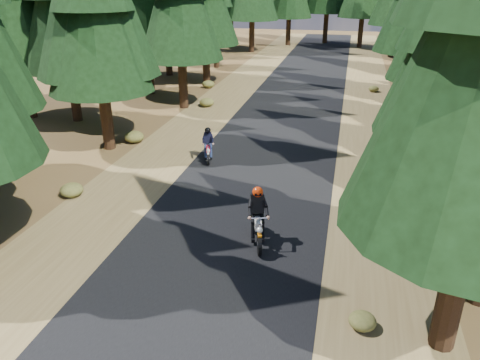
# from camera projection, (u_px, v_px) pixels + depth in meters

# --- Properties ---
(ground) EXTENTS (120.00, 120.00, 0.00)m
(ground) POSITION_uv_depth(u_px,v_px,m) (229.00, 231.00, 14.58)
(ground) COLOR #4B331A
(ground) RESTS_ON ground
(road) EXTENTS (6.00, 100.00, 0.01)m
(road) POSITION_uv_depth(u_px,v_px,m) (259.00, 171.00, 19.04)
(road) COLOR black
(road) RESTS_ON ground
(shoulder_l) EXTENTS (3.20, 100.00, 0.01)m
(shoulder_l) POSITION_uv_depth(u_px,v_px,m) (154.00, 162.00, 19.99)
(shoulder_l) COLOR brown
(shoulder_l) RESTS_ON ground
(shoulder_r) EXTENTS (3.20, 100.00, 0.01)m
(shoulder_r) POSITION_uv_depth(u_px,v_px,m) (376.00, 181.00, 18.09)
(shoulder_r) COLOR brown
(shoulder_r) RESTS_ON ground
(understory_shrubs) EXTENTS (15.48, 29.16, 0.59)m
(understory_shrubs) POSITION_uv_depth(u_px,v_px,m) (297.00, 150.00, 20.57)
(understory_shrubs) COLOR #474C1E
(understory_shrubs) RESTS_ON ground
(rider_lead) EXTENTS (1.09, 2.04, 1.74)m
(rider_lead) POSITION_uv_depth(u_px,v_px,m) (258.00, 226.00, 13.70)
(rider_lead) COLOR beige
(rider_lead) RESTS_ON road
(rider_follow) EXTENTS (0.93, 1.67, 1.43)m
(rider_follow) POSITION_uv_depth(u_px,v_px,m) (208.00, 150.00, 19.96)
(rider_follow) COLOR #9F0A1C
(rider_follow) RESTS_ON road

